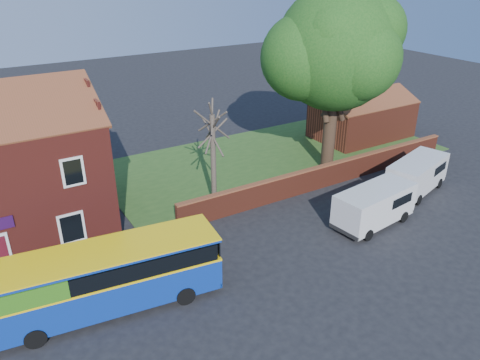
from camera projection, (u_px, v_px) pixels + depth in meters
ground at (202, 315)px, 20.18m from camera, size 120.00×120.00×0.00m
pavement at (8, 295)px, 21.31m from camera, size 18.00×3.50×0.12m
kerb at (13, 317)px, 19.95m from camera, size 18.00×0.15×0.14m
grass_strip at (275, 157)px, 36.32m from camera, size 26.00×12.00×0.04m
boundary_wall at (327, 175)px, 31.35m from camera, size 22.00×0.38×1.60m
outbuilding at (362, 119)px, 39.88m from camera, size 8.20×5.06×4.17m
bus at (99, 278)px, 19.80m from camera, size 9.93×3.59×2.96m
van_near at (375, 205)px, 26.61m from camera, size 5.30×2.62×2.24m
van_far at (417, 174)px, 30.42m from camera, size 5.45×3.34×2.23m
large_tree at (335, 52)px, 31.19m from camera, size 10.38×8.21×12.66m
bare_tree at (213, 155)px, 28.15m from camera, size 2.35×2.80×6.28m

